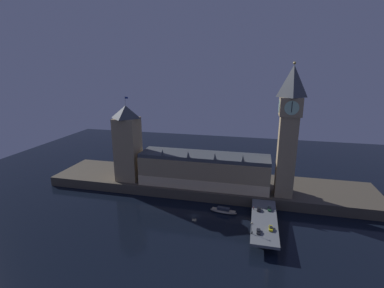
# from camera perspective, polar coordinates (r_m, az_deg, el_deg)

# --- Properties ---
(ground_plane) EXTENTS (400.00, 400.00, 0.00)m
(ground_plane) POSITION_cam_1_polar(r_m,az_deg,el_deg) (164.57, 0.48, -14.55)
(ground_plane) COLOR black
(embankment) EXTENTS (220.00, 42.00, 6.48)m
(embankment) POSITION_cam_1_polar(r_m,az_deg,el_deg) (197.40, 3.03, -8.25)
(embankment) COLOR #4C4438
(embankment) RESTS_ON ground_plane
(parliament_hall) EXTENTS (84.85, 21.83, 25.28)m
(parliament_hall) POSITION_cam_1_polar(r_m,az_deg,el_deg) (185.31, 2.45, -5.25)
(parliament_hall) COLOR tan
(parliament_hall) RESTS_ON embankment
(clock_tower) EXTENTS (12.60, 12.71, 78.97)m
(clock_tower) POSITION_cam_1_polar(r_m,az_deg,el_deg) (170.32, 19.20, 3.06)
(clock_tower) COLOR tan
(clock_tower) RESTS_ON embankment
(victoria_tower) EXTENTS (15.27, 15.27, 57.76)m
(victoria_tower) POSITION_cam_1_polar(r_m,az_deg,el_deg) (194.98, -13.05, 0.18)
(victoria_tower) COLOR tan
(victoria_tower) RESTS_ON embankment
(bridge) EXTENTS (13.15, 46.00, 5.85)m
(bridge) POSITION_cam_1_polar(r_m,az_deg,el_deg) (155.37, 14.55, -15.36)
(bridge) COLOR slate
(bridge) RESTS_ON ground_plane
(car_northbound_lead) EXTENTS (1.87, 4.02, 1.56)m
(car_northbound_lead) POSITION_cam_1_polar(r_m,az_deg,el_deg) (161.95, 13.53, -12.88)
(car_northbound_lead) COLOR black
(car_northbound_lead) RESTS_ON bridge
(car_northbound_trail) EXTENTS (1.84, 4.61, 1.30)m
(car_northbound_trail) POSITION_cam_1_polar(r_m,az_deg,el_deg) (142.81, 13.48, -17.02)
(car_northbound_trail) COLOR black
(car_northbound_trail) RESTS_ON bridge
(car_southbound_lead) EXTENTS (1.84, 4.60, 1.46)m
(car_southbound_lead) POSITION_cam_1_polar(r_m,az_deg,el_deg) (146.52, 15.85, -16.27)
(car_southbound_lead) COLOR yellow
(car_southbound_lead) RESTS_ON bridge
(car_southbound_trail) EXTENTS (1.90, 4.67, 1.34)m
(car_southbound_trail) POSITION_cam_1_polar(r_m,az_deg,el_deg) (164.09, 15.60, -12.67)
(car_southbound_trail) COLOR #235633
(car_southbound_trail) RESTS_ON bridge
(pedestrian_near_rail) EXTENTS (0.38, 0.38, 1.67)m
(pedestrian_near_rail) POSITION_cam_1_polar(r_m,az_deg,el_deg) (140.82, 12.26, -17.31)
(pedestrian_near_rail) COLOR black
(pedestrian_near_rail) RESTS_ON bridge
(pedestrian_far_rail) EXTENTS (0.38, 0.38, 1.70)m
(pedestrian_far_rail) POSITION_cam_1_polar(r_m,az_deg,el_deg) (162.17, 12.49, -12.70)
(pedestrian_far_rail) COLOR black
(pedestrian_far_rail) RESTS_ON bridge
(street_lamp_near) EXTENTS (1.34, 0.60, 6.07)m
(street_lamp_near) POSITION_cam_1_polar(r_m,az_deg,el_deg) (139.61, 12.16, -16.20)
(street_lamp_near) COLOR #2D3333
(street_lamp_near) RESTS_ON bridge
(boat_upstream) EXTENTS (16.24, 5.91, 3.27)m
(boat_upstream) POSITION_cam_1_polar(r_m,az_deg,el_deg) (168.41, 6.46, -13.45)
(boat_upstream) COLOR #B2A893
(boat_upstream) RESTS_ON ground_plane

